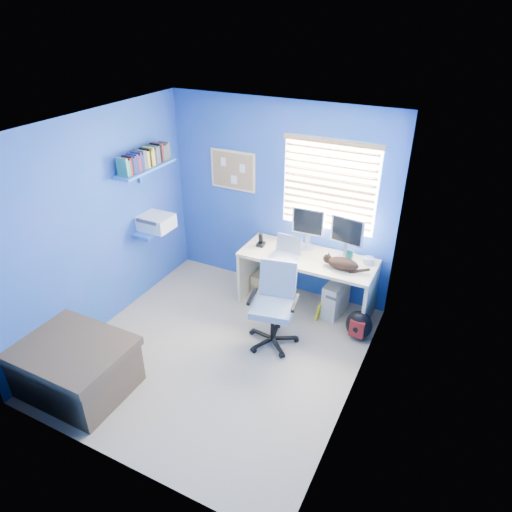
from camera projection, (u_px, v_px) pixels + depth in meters
The scene contains 23 objects.
floor at pixel (218, 351), 5.15m from camera, with size 3.00×3.20×0.00m, color tan.
ceiling at pixel (207, 128), 3.93m from camera, with size 3.00×3.20×0.00m, color white.
wall_back at pixel (279, 200), 5.78m from camera, with size 3.00×0.01×2.50m, color #19579F.
wall_front at pixel (98, 351), 3.29m from camera, with size 3.00×0.01×2.50m, color #19579F.
wall_left at pixel (99, 226), 5.12m from camera, with size 0.01×3.20×2.50m, color #19579F.
wall_right at pixel (362, 293), 3.95m from camera, with size 0.01×3.20×2.50m, color #19579F.
desk at pixel (306, 282), 5.73m from camera, with size 1.66×0.65×0.74m, color beige.
laptop at pixel (285, 249), 5.49m from camera, with size 0.33×0.26×0.22m, color silver.
monitor_left at pixel (308, 228), 5.62m from camera, with size 0.40×0.12×0.54m, color silver.
monitor_right at pixel (347, 238), 5.40m from camera, with size 0.40×0.12×0.54m, color silver.
phone at pixel (261, 240), 5.76m from camera, with size 0.09×0.11×0.17m, color black.
mug at pixel (349, 256), 5.46m from camera, with size 0.10×0.09×0.10m, color #1E705B.
cd_spindle at pixel (368, 260), 5.40m from camera, with size 0.13×0.13×0.07m, color silver.
cat at pixel (343, 264), 5.27m from camera, with size 0.37×0.19×0.13m, color black.
tower_pc at pixel (336, 298), 5.69m from camera, with size 0.19×0.44×0.45m, color beige.
drawer_boxes at pixel (267, 283), 6.15m from camera, with size 0.35×0.28×0.27m, color tan.
yellow_book at pixel (319, 310), 5.64m from camera, with size 0.03×0.17×0.24m, color yellow.
backpack at pixel (359, 325), 5.28m from camera, with size 0.31×0.23×0.36m, color black.
bed_corner at pixel (72, 366), 4.56m from camera, with size 1.13×0.81×0.54m, color brown.
office_chair at pixel (274, 314), 5.16m from camera, with size 0.66×0.66×0.96m.
window_blinds at pixel (329, 187), 5.36m from camera, with size 1.15×0.05×1.10m.
corkboard at pixel (233, 170), 5.88m from camera, with size 0.64×0.02×0.52m.
wall_shelves at pixel (150, 191), 5.56m from camera, with size 0.42×0.90×1.05m.
Camera 1 is at (2.15, -3.35, 3.46)m, focal length 32.00 mm.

